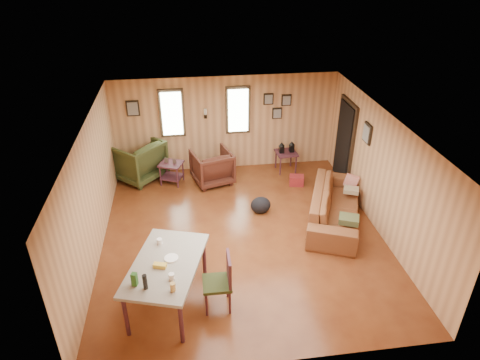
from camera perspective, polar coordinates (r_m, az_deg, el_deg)
The scene contains 11 objects.
room at distance 8.27m, azimuth 1.28°, elevation 0.59°, with size 5.54×6.04×2.44m.
sofa at distance 9.07m, azimuth 12.68°, elevation -2.72°, with size 2.44×0.71×0.95m, color brown.
recliner_brown at distance 10.30m, azimuth -3.75°, elevation 1.96°, with size 0.88×0.82×0.90m, color #482015.
recliner_green at distance 10.70m, azimuth -13.49°, elevation 2.82°, with size 1.05×0.98×1.08m, color #363D1C.
end_table at distance 10.41m, azimuth -9.12°, elevation 1.42°, with size 0.66×0.63×0.66m.
side_table at distance 10.81m, azimuth 6.21°, elevation 3.85°, with size 0.54×0.54×0.81m.
cooler at distance 10.40m, azimuth 7.54°, elevation -0.05°, with size 0.38×0.31×0.24m.
backpack at distance 9.25m, azimuth 2.77°, elevation -3.36°, with size 0.44×0.33×0.38m.
sofa_pillows at distance 9.08m, azimuth 14.47°, elevation -2.78°, with size 0.93×1.62×0.33m.
dining_table at distance 6.84m, azimuth -9.87°, elevation -11.39°, with size 1.43×1.87×1.09m.
dining_chair at distance 6.87m, azimuth -2.45°, elevation -13.07°, with size 0.46×0.46×1.00m.
Camera 1 is at (-0.99, -6.87, 5.20)m, focal length 32.00 mm.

